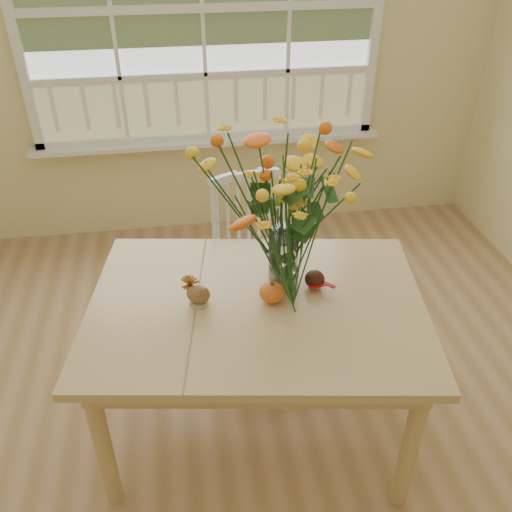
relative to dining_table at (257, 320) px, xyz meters
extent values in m
cube|color=#A27B4E|center=(-0.04, -0.32, -0.65)|extent=(4.00, 4.50, 0.01)
cube|color=beige|center=(-0.04, 1.93, 0.70)|extent=(4.00, 0.02, 2.70)
cube|color=silver|center=(-0.04, 1.92, 0.90)|extent=(2.20, 0.00, 1.60)
cube|color=white|center=(-0.04, 1.86, 0.04)|extent=(2.42, 0.12, 0.03)
cube|color=tan|center=(0.00, 0.00, 0.07)|extent=(1.52, 1.19, 0.04)
cube|color=tan|center=(0.00, 0.00, 0.00)|extent=(1.38, 1.06, 0.10)
cylinder|color=tan|center=(-0.66, -0.30, -0.30)|extent=(0.07, 0.07, 0.70)
cylinder|color=tan|center=(-0.53, 0.49, -0.30)|extent=(0.07, 0.07, 0.70)
cylinder|color=tan|center=(0.53, -0.49, -0.30)|extent=(0.07, 0.07, 0.70)
cylinder|color=tan|center=(0.66, 0.30, -0.30)|extent=(0.07, 0.07, 0.70)
cube|color=white|center=(0.11, 0.64, -0.21)|extent=(0.49, 0.47, 0.05)
cube|color=white|center=(0.09, 0.81, 0.03)|extent=(0.43, 0.11, 0.49)
cylinder|color=white|center=(-0.03, 0.46, -0.44)|extent=(0.04, 0.04, 0.42)
cylinder|color=white|center=(-0.08, 0.77, -0.44)|extent=(0.04, 0.04, 0.42)
cylinder|color=white|center=(0.30, 0.52, -0.44)|extent=(0.04, 0.04, 0.42)
cylinder|color=white|center=(0.25, 0.82, -0.44)|extent=(0.04, 0.04, 0.42)
cylinder|color=white|center=(0.13, 0.10, 0.23)|extent=(0.12, 0.12, 0.28)
ellipsoid|color=orange|center=(0.06, 0.00, 0.13)|extent=(0.11, 0.11, 0.08)
cylinder|color=#CCB78C|center=(-0.24, 0.03, 0.10)|extent=(0.08, 0.08, 0.01)
ellipsoid|color=brown|center=(-0.24, 0.03, 0.14)|extent=(0.12, 0.10, 0.08)
ellipsoid|color=#38160F|center=(0.26, 0.07, 0.13)|extent=(0.09, 0.09, 0.08)
camera|label=1|loc=(-0.27, -1.72, 1.50)|focal=38.00mm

